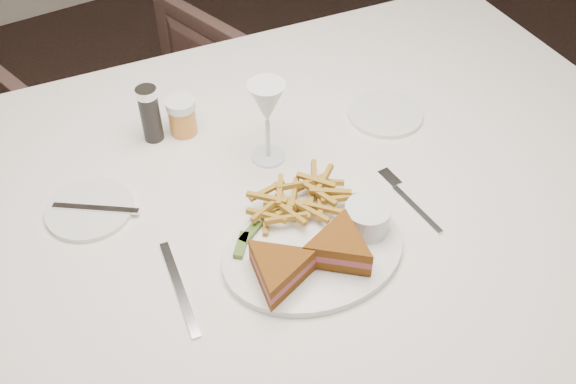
{
  "coord_description": "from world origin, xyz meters",
  "views": [
    {
      "loc": [
        -0.54,
        -0.57,
        1.6
      ],
      "look_at": [
        -0.1,
        0.11,
        0.8
      ],
      "focal_mm": 40.0,
      "sensor_mm": 36.0,
      "label": 1
    }
  ],
  "objects": [
    {
      "name": "chair_far",
      "position": [
        -0.06,
        0.97,
        0.33
      ],
      "size": [
        0.77,
        0.74,
        0.66
      ],
      "primitive_type": "imported",
      "rotation": [
        0.0,
        0.0,
        3.37
      ],
      "color": "#4F3630",
      "rests_on": "ground"
    },
    {
      "name": "table_setting",
      "position": [
        -0.11,
        0.11,
        0.79
      ],
      "size": [
        0.79,
        0.63,
        0.18
      ],
      "color": "white",
      "rests_on": "table"
    },
    {
      "name": "table",
      "position": [
        -0.1,
        0.16,
        0.38
      ],
      "size": [
        1.78,
        1.31,
        0.75
      ],
      "primitive_type": "cube",
      "rotation": [
        0.0,
        0.0,
        -0.14
      ],
      "color": "white",
      "rests_on": "ground"
    }
  ]
}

